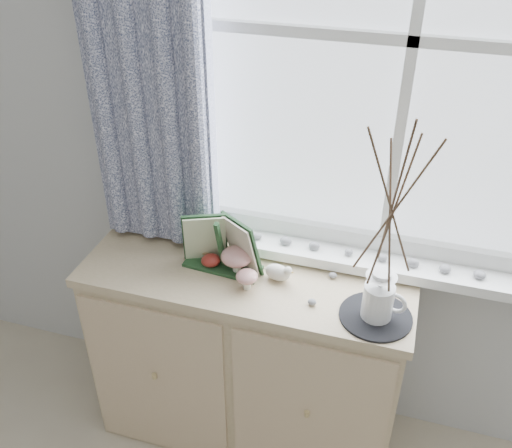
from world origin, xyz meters
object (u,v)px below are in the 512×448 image
at_px(botanical_book, 219,247).
at_px(toadstool_cluster, 239,262).
at_px(twig_pitcher, 393,205).
at_px(sideboard, 247,357).

bearing_deg(botanical_book, toadstool_cluster, 2.99).
bearing_deg(twig_pitcher, toadstool_cluster, -174.28).
distance_m(sideboard, botanical_book, 0.55).
xyz_separation_m(sideboard, toadstool_cluster, (-0.02, -0.02, 0.49)).
bearing_deg(twig_pitcher, botanical_book, -173.38).
relative_size(botanical_book, toadstool_cluster, 1.97).
xyz_separation_m(botanical_book, toadstool_cluster, (0.07, -0.00, -0.05)).
height_order(sideboard, toadstool_cluster, toadstool_cluster).
bearing_deg(botanical_book, twig_pitcher, -3.02).
height_order(toadstool_cluster, twig_pitcher, twig_pitcher).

